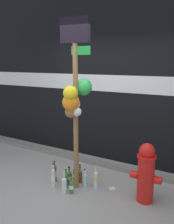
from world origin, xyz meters
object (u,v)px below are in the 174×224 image
(fire_hydrant, at_px, (146,173))
(bottle_3, at_px, (85,180))
(bottle_6, at_px, (66,180))
(bottle_9, at_px, (96,179))
(bottle_0, at_px, (80,176))
(bottle_4, at_px, (71,186))
(bottle_5, at_px, (53,177))
(bottle_1, at_px, (55,173))
(bottle_7, at_px, (75,173))
(bottle_8, at_px, (64,184))
(bottle_2, at_px, (69,177))
(memorial_post, at_px, (76,89))

(fire_hydrant, height_order, bottle_3, fire_hydrant)
(bottle_6, xyz_separation_m, bottle_9, (0.42, 0.25, 0.02))
(bottle_0, distance_m, bottle_4, 0.36)
(bottle_5, distance_m, bottle_9, 0.69)
(bottle_1, distance_m, bottle_7, 0.35)
(bottle_3, height_order, bottle_4, bottle_3)
(bottle_1, bearing_deg, bottle_8, -30.86)
(bottle_5, height_order, bottle_8, bottle_5)
(bottle_3, distance_m, bottle_8, 0.36)
(bottle_0, xyz_separation_m, bottle_8, (-0.04, -0.39, 0.02))
(bottle_5, xyz_separation_m, bottle_6, (0.19, 0.08, -0.03))
(bottle_8, bearing_deg, bottle_7, 100.87)
(bottle_4, bearing_deg, bottle_6, 149.94)
(bottle_2, relative_size, bottle_6, 0.91)
(bottle_3, height_order, bottle_8, bottle_8)
(bottle_1, xyz_separation_m, bottle_6, (0.28, -0.07, -0.02))
(bottle_1, distance_m, bottle_8, 0.41)
(bottle_2, distance_m, bottle_9, 0.45)
(bottle_2, bearing_deg, bottle_1, -170.12)
(bottle_3, relative_size, bottle_6, 0.92)
(memorial_post, height_order, bottle_0, memorial_post)
(bottle_2, height_order, bottle_8, bottle_8)
(memorial_post, bearing_deg, bottle_7, 127.12)
(bottle_8, bearing_deg, memorial_post, 68.64)
(memorial_post, distance_m, bottle_5, 1.48)
(fire_hydrant, distance_m, bottle_5, 1.47)
(memorial_post, relative_size, bottle_5, 6.53)
(bottle_4, bearing_deg, bottle_1, 159.68)
(memorial_post, xyz_separation_m, bottle_0, (-0.05, 0.18, -1.46))
(fire_hydrant, bearing_deg, bottle_1, -172.17)
(memorial_post, relative_size, fire_hydrant, 2.98)
(bottle_4, xyz_separation_m, bottle_8, (-0.10, -0.04, 0.03))
(bottle_2, bearing_deg, bottle_7, 90.19)
(bottle_7, distance_m, bottle_8, 0.45)
(bottle_1, relative_size, bottle_9, 1.00)
(bottle_0, xyz_separation_m, bottle_5, (-0.30, -0.33, 0.04))
(bottle_4, bearing_deg, memorial_post, 96.47)
(fire_hydrant, bearing_deg, bottle_0, -178.87)
(bottle_1, xyz_separation_m, bottle_4, (0.45, -0.17, -0.04))
(bottle_0, bearing_deg, bottle_3, -29.68)
(bottle_2, xyz_separation_m, bottle_5, (-0.18, -0.19, 0.04))
(bottle_4, relative_size, bottle_8, 0.86)
(fire_hydrant, relative_size, bottle_3, 2.79)
(bottle_3, relative_size, bottle_7, 1.00)
(bottle_7, xyz_separation_m, bottle_9, (0.43, -0.05, 0.04))
(bottle_0, height_order, bottle_4, bottle_0)
(bottle_1, bearing_deg, fire_hydrant, 7.83)
(bottle_4, bearing_deg, fire_hydrant, 19.78)
(bottle_7, bearing_deg, memorial_post, -52.88)
(memorial_post, bearing_deg, bottle_0, 104.35)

